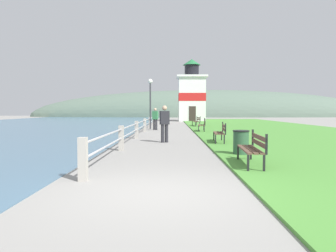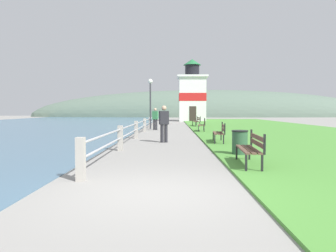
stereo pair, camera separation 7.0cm
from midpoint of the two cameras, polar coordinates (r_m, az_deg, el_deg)
The scene contains 13 objects.
ground_plane at distance 6.04m, azimuth -1.94°, elevation -11.60°, with size 160.00×160.00×0.00m, color gray.
grass_verge at distance 25.91m, azimuth 17.59°, elevation -0.59°, with size 12.00×56.79×0.06m.
seawall_railing at distance 22.54m, azimuth -3.99°, elevation 0.36°, with size 0.18×31.36×0.93m.
park_bench_near at distance 8.92m, azimuth 14.57°, elevation -3.50°, with size 0.60×1.92×0.94m.
park_bench_midway at distance 14.93m, azimuth 9.20°, elevation -0.94°, with size 0.62×1.82×0.94m.
park_bench_far at distance 22.54m, azimuth 6.12°, elevation 0.32°, with size 0.60×1.66×0.94m.
park_bench_by_lighthouse at distance 29.73m, azimuth 5.15°, elevation 0.93°, with size 0.62×2.02×0.94m.
lighthouse at distance 44.66m, azimuth 4.26°, elevation 5.40°, with size 4.04×4.04×8.37m.
person_strolling at distance 15.13m, azimuth -0.57°, elevation 0.62°, with size 0.47×0.34×1.71m.
person_by_railing at distance 24.60m, azimuth -2.16°, elevation 1.39°, with size 0.45×0.34×1.66m.
trash_bin at distance 11.00m, azimuth 12.57°, elevation -2.91°, with size 0.54×0.54×0.84m.
lamp_post at distance 26.06m, azimuth -3.01°, elevation 5.51°, with size 0.36×0.36×3.96m.
distant_hillside at distance 74.12m, azimuth 6.88°, elevation 1.62°, with size 80.00×16.00×12.00m.
Camera 2 is at (0.33, -5.85, 1.50)m, focal length 35.00 mm.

